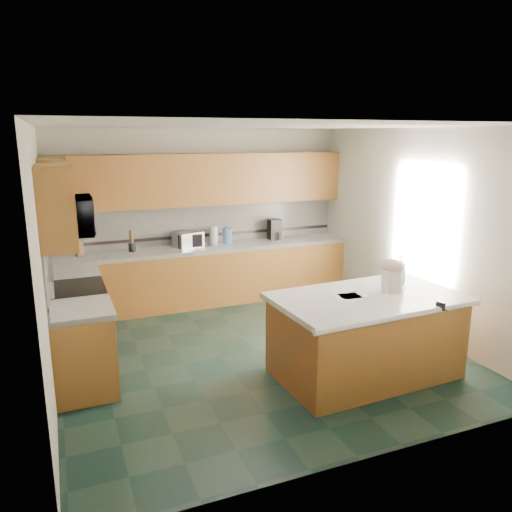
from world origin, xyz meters
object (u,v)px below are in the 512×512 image
island_top (368,298)px  treat_jar (392,280)px  toaster_oven (188,240)px  island_base (365,338)px  knife_block (79,249)px  soap_bottle_island (400,270)px  coffee_maker (275,229)px

island_top → treat_jar: (0.34, 0.06, 0.15)m
island_top → toaster_oven: toaster_oven is taller
island_base → knife_block: bearing=129.4°
island_top → treat_jar: 0.38m
soap_bottle_island → toaster_oven: soap_bottle_island is taller
island_base → treat_jar: treat_jar is taller
knife_block → coffee_maker: coffee_maker is taller
toaster_oven → island_top: bearing=-88.5°
treat_jar → toaster_oven: 3.37m
island_top → knife_block: bearing=129.4°
island_base → toaster_oven: (-1.18, 3.07, 0.61)m
island_top → treat_jar: size_ratio=8.23×
island_top → knife_block: 4.14m
treat_jar → soap_bottle_island: size_ratio=0.70×
toaster_oven → coffee_maker: bearing=-18.3°
treat_jar → toaster_oven: treat_jar is taller
island_top → toaster_oven: (-1.18, 3.07, 0.15)m
island_base → island_top: (-0.00, 0.00, 0.46)m
island_top → toaster_oven: size_ratio=4.87×
coffee_maker → island_base: bearing=-90.2°
treat_jar → island_base: bearing=-167.9°
coffee_maker → treat_jar: bearing=-83.9°
island_base → coffee_maker: size_ratio=5.68×
knife_block → toaster_oven: toaster_oven is taller
toaster_oven → knife_block: bearing=160.5°
island_base → knife_block: 4.17m
treat_jar → island_top: bearing=-167.9°
island_top → island_base: bearing=-2.6°
soap_bottle_island → treat_jar: bearing=-162.9°
treat_jar → toaster_oven: bearing=119.4°
toaster_oven → coffee_maker: (1.47, 0.03, 0.05)m
knife_block → coffee_maker: size_ratio=0.59×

